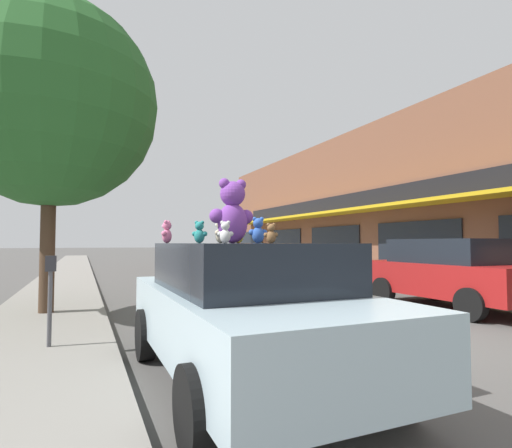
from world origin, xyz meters
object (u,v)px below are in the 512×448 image
object	(u,v)px
plush_art_car	(246,308)
street_tree	(51,103)
teddy_bear_giant	(232,212)
teddy_bear_cream	(221,231)
teddy_bear_white	(225,232)
teddy_bear_black	(232,234)
teddy_bear_yellow	(238,232)
teddy_bear_brown	(271,234)
parked_car_far_center	(449,272)
teddy_bear_blue	(258,231)
teddy_bear_teal	(199,232)
teddy_bear_pink	(167,232)
parking_meter	(50,288)

from	to	relation	value
plush_art_car	street_tree	xyz separation A→B (m)	(-2.41, 5.18, 3.73)
teddy_bear_giant	teddy_bear_cream	xyz separation A→B (m)	(0.09, 0.71, -0.21)
plush_art_car	teddy_bear_white	world-z (taller)	teddy_bear_white
teddy_bear_white	street_tree	world-z (taller)	street_tree
teddy_bear_black	teddy_bear_cream	size ratio (longest dim) A/B	0.70
teddy_bear_giant	teddy_bear_cream	distance (m)	0.75
teddy_bear_cream	teddy_bear_yellow	world-z (taller)	teddy_bear_cream
teddy_bear_brown	parked_car_far_center	bearing A→B (deg)	-139.28
teddy_bear_cream	parked_car_far_center	xyz separation A→B (m)	(6.36, 1.76, -0.86)
teddy_bear_blue	parked_car_far_center	xyz separation A→B (m)	(5.87, 1.91, -0.87)
parked_car_far_center	teddy_bear_cream	bearing A→B (deg)	-164.52
teddy_bear_teal	teddy_bear_pink	distance (m)	0.43
teddy_bear_giant	teddy_bear_teal	world-z (taller)	teddy_bear_giant
teddy_bear_black	street_tree	distance (m)	6.05
teddy_bear_brown	teddy_bear_teal	bearing A→B (deg)	-50.50
teddy_bear_blue	teddy_bear_yellow	bearing A→B (deg)	-5.79
teddy_bear_white	teddy_bear_yellow	distance (m)	1.41
teddy_bear_black	parking_meter	bearing A→B (deg)	-61.88
teddy_bear_pink	street_tree	xyz separation A→B (m)	(-1.70, 4.14, 2.84)
teddy_bear_white	parking_meter	world-z (taller)	teddy_bear_white
teddy_bear_cream	parked_car_far_center	world-z (taller)	teddy_bear_cream
teddy_bear_white	teddy_bear_yellow	xyz separation A→B (m)	(0.62, 1.26, 0.04)
teddy_bear_white	teddy_bear_yellow	size ratio (longest dim) A/B	0.73
parked_car_far_center	street_tree	world-z (taller)	street_tree
teddy_bear_teal	teddy_bear_yellow	size ratio (longest dim) A/B	0.95
teddy_bear_yellow	parking_meter	world-z (taller)	teddy_bear_yellow
teddy_bear_giant	teddy_bear_white	bearing A→B (deg)	59.92
teddy_bear_black	teddy_bear_pink	xyz separation A→B (m)	(-0.70, 0.60, 0.03)
teddy_bear_yellow	teddy_bear_giant	bearing A→B (deg)	60.12
teddy_bear_black	parked_car_far_center	size ratio (longest dim) A/B	0.06
plush_art_car	parking_meter	distance (m)	2.97
teddy_bear_brown	plush_art_car	bearing A→B (deg)	-24.19
teddy_bear_teal	parked_car_far_center	world-z (taller)	teddy_bear_teal
teddy_bear_giant	teddy_bear_blue	size ratio (longest dim) A/B	2.13
plush_art_car	teddy_bear_giant	world-z (taller)	teddy_bear_giant
teddy_bear_giant	teddy_bear_white	xyz separation A→B (m)	(-0.30, -0.60, -0.26)
plush_art_car	teddy_bear_giant	size ratio (longest dim) A/B	5.54
parked_car_far_center	parking_meter	bearing A→B (deg)	-175.84
plush_art_car	teddy_bear_pink	distance (m)	1.54
teddy_bear_white	teddy_bear_cream	xyz separation A→B (m)	(0.39, 1.31, 0.05)
plush_art_car	teddy_bear_giant	bearing A→B (deg)	114.95
parked_car_far_center	parking_meter	distance (m)	8.53
teddy_bear_pink	parked_car_far_center	xyz separation A→B (m)	(7.07, 1.64, -0.84)
teddy_bear_giant	teddy_bear_pink	size ratio (longest dim) A/B	2.54
plush_art_car	teddy_bear_teal	bearing A→B (deg)	106.62
teddy_bear_white	teddy_bear_brown	world-z (taller)	teddy_bear_white
plush_art_car	teddy_bear_pink	xyz separation A→B (m)	(-0.71, 1.04, 0.89)
teddy_bear_pink	street_tree	world-z (taller)	street_tree
teddy_bear_yellow	parked_car_far_center	distance (m)	6.45
teddy_bear_teal	teddy_bear_yellow	world-z (taller)	teddy_bear_yellow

